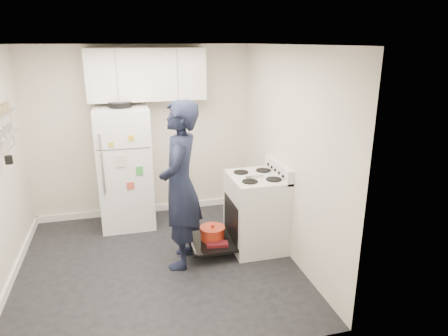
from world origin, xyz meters
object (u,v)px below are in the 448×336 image
object	(u,v)px
refrigerator	(125,167)
person	(180,186)
open_oven_door	(211,237)
electric_range	(255,212)

from	to	relation	value
refrigerator	person	xyz separation A→B (m)	(0.59, -1.26, 0.12)
open_oven_door	person	size ratio (longest dim) A/B	0.36
open_oven_door	refrigerator	world-z (taller)	refrigerator
electric_range	open_oven_door	size ratio (longest dim) A/B	1.57
refrigerator	person	bearing A→B (deg)	-65.11
open_oven_door	person	bearing A→B (deg)	-156.60
open_oven_door	refrigerator	distance (m)	1.61
refrigerator	person	world-z (taller)	person
open_oven_door	refrigerator	bearing A→B (deg)	131.88
refrigerator	person	size ratio (longest dim) A/B	0.91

